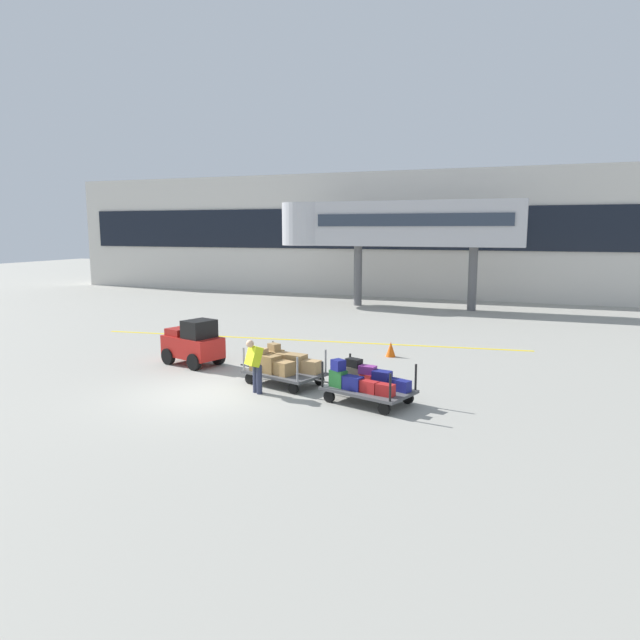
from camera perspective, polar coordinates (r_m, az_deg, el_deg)
The scene contains 9 objects.
ground_plane at distance 16.61m, azimuth -11.21°, elevation -7.24°, with size 120.00×120.00×0.00m, color #9E9B91.
apron_lead_line at distance 24.04m, azimuth -1.61°, elevation -2.03°, with size 18.25×0.20×0.01m, color yellow.
terminal_building at distance 40.42m, azimuth 8.40°, elevation 8.39°, with size 52.67×2.51×8.48m.
jet_bridge at distance 34.54m, azimuth 6.67°, elevation 9.39°, with size 14.47×3.00×6.24m.
baggage_tug at distance 20.09m, azimuth -12.49°, elevation -2.26°, with size 2.34×1.75×1.58m.
baggage_cart_lead at distance 17.26m, azimuth -3.78°, elevation -4.53°, with size 3.08×2.04×1.12m.
baggage_cart_middle at distance 15.47m, azimuth 4.61°, elevation -6.27°, with size 3.08×2.04×1.15m.
baggage_handler at distance 16.25m, azimuth -6.50°, elevation -4.34°, with size 0.56×0.57×1.56m.
safety_cone_near at distance 21.09m, azimuth 7.05°, elevation -2.90°, with size 0.36×0.36×0.55m, color #EA590F.
Camera 1 is at (8.45, -13.55, 4.59)m, focal length 32.17 mm.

